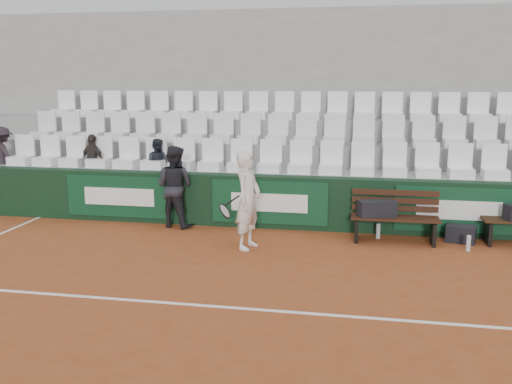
# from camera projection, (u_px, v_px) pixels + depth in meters

# --- Properties ---
(ground) EXTENTS (80.00, 80.00, 0.00)m
(ground) POSITION_uv_depth(u_px,v_px,m) (235.00, 308.00, 7.09)
(ground) COLOR #964622
(ground) RESTS_ON ground
(court_baseline) EXTENTS (18.00, 0.06, 0.01)m
(court_baseline) POSITION_uv_depth(u_px,v_px,m) (235.00, 308.00, 7.09)
(court_baseline) COLOR white
(court_baseline) RESTS_ON ground
(back_barrier) EXTENTS (18.00, 0.34, 1.00)m
(back_barrier) POSITION_uv_depth(u_px,v_px,m) (285.00, 202.00, 10.83)
(back_barrier) COLOR black
(back_barrier) RESTS_ON ground
(grandstand_tier_front) EXTENTS (18.00, 0.95, 1.00)m
(grandstand_tier_front) POSITION_uv_depth(u_px,v_px,m) (286.00, 195.00, 11.45)
(grandstand_tier_front) COLOR #9A9997
(grandstand_tier_front) RESTS_ON ground
(grandstand_tier_mid) EXTENTS (18.00, 0.95, 1.45)m
(grandstand_tier_mid) POSITION_uv_depth(u_px,v_px,m) (292.00, 177.00, 12.32)
(grandstand_tier_mid) COLOR gray
(grandstand_tier_mid) RESTS_ON ground
(grandstand_tier_back) EXTENTS (18.00, 0.95, 1.90)m
(grandstand_tier_back) POSITION_uv_depth(u_px,v_px,m) (297.00, 160.00, 13.20)
(grandstand_tier_back) COLOR gray
(grandstand_tier_back) RESTS_ON ground
(grandstand_rear_wall) EXTENTS (18.00, 0.30, 4.40)m
(grandstand_rear_wall) POSITION_uv_depth(u_px,v_px,m) (301.00, 105.00, 13.55)
(grandstand_rear_wall) COLOR #989896
(grandstand_rear_wall) RESTS_ON ground
(seat_row_front) EXTENTS (11.90, 0.44, 0.63)m
(seat_row_front) POSITION_uv_depth(u_px,v_px,m) (285.00, 156.00, 11.13)
(seat_row_front) COLOR white
(seat_row_front) RESTS_ON grandstand_tier_front
(seat_row_mid) EXTENTS (11.90, 0.44, 0.63)m
(seat_row_mid) POSITION_uv_depth(u_px,v_px,m) (291.00, 129.00, 11.95)
(seat_row_mid) COLOR silver
(seat_row_mid) RESTS_ON grandstand_tier_mid
(seat_row_back) EXTENTS (11.90, 0.44, 0.63)m
(seat_row_back) POSITION_uv_depth(u_px,v_px,m) (297.00, 106.00, 12.78)
(seat_row_back) COLOR white
(seat_row_back) RESTS_ON grandstand_tier_back
(bench_left) EXTENTS (1.50, 0.56, 0.45)m
(bench_left) POSITION_uv_depth(u_px,v_px,m) (394.00, 229.00, 9.94)
(bench_left) COLOR #351B10
(bench_left) RESTS_ON ground
(sports_bag_left) EXTENTS (0.70, 0.47, 0.28)m
(sports_bag_left) POSITION_uv_depth(u_px,v_px,m) (377.00, 208.00, 9.91)
(sports_bag_left) COLOR black
(sports_bag_left) RESTS_ON bench_left
(sports_bag_ground) EXTENTS (0.55, 0.41, 0.30)m
(sports_bag_ground) POSITION_uv_depth(u_px,v_px,m) (461.00, 234.00, 9.93)
(sports_bag_ground) COLOR black
(sports_bag_ground) RESTS_ON ground
(water_bottle_near) EXTENTS (0.08, 0.08, 0.28)m
(water_bottle_near) POSITION_uv_depth(u_px,v_px,m) (378.00, 231.00, 10.18)
(water_bottle_near) COLOR #AEC0C6
(water_bottle_near) RESTS_ON ground
(water_bottle_far) EXTENTS (0.07, 0.07, 0.26)m
(water_bottle_far) POSITION_uv_depth(u_px,v_px,m) (468.00, 243.00, 9.42)
(water_bottle_far) COLOR #AEBEC5
(water_bottle_far) RESTS_ON ground
(tennis_player) EXTENTS (0.76, 0.68, 1.64)m
(tennis_player) POSITION_uv_depth(u_px,v_px,m) (248.00, 200.00, 9.47)
(tennis_player) COLOR silver
(tennis_player) RESTS_ON ground
(ball_kid) EXTENTS (0.88, 0.76, 1.57)m
(ball_kid) POSITION_uv_depth(u_px,v_px,m) (175.00, 186.00, 10.88)
(ball_kid) COLOR black
(ball_kid) RESTS_ON ground
(spectator_a) EXTENTS (0.92, 0.73, 1.25)m
(spectator_a) POSITION_uv_depth(u_px,v_px,m) (1.00, 135.00, 12.23)
(spectator_a) COLOR black
(spectator_a) RESTS_ON grandstand_tier_front
(spectator_b) EXTENTS (0.71, 0.51, 1.12)m
(spectator_b) POSITION_uv_depth(u_px,v_px,m) (92.00, 140.00, 11.86)
(spectator_b) COLOR #2D2924
(spectator_b) RESTS_ON grandstand_tier_front
(spectator_c) EXTENTS (0.52, 0.41, 1.06)m
(spectator_c) POSITION_uv_depth(u_px,v_px,m) (156.00, 142.00, 11.61)
(spectator_c) COLOR #1C222B
(spectator_c) RESTS_ON grandstand_tier_front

